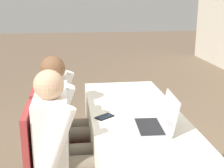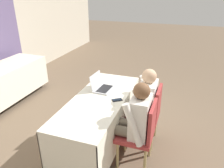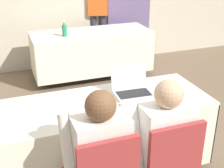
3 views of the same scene
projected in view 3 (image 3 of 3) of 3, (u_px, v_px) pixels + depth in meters
name	position (u px, v px, depth m)	size (l,w,h in m)	color
conference_table_near	(105.00, 121.00, 2.73)	(1.84, 0.71, 0.74)	silver
conference_table_far	(92.00, 43.00, 4.85)	(1.84, 0.71, 0.74)	silver
laptop	(132.00, 89.00, 2.79)	(0.35, 0.30, 0.24)	#B7B7BC
cell_phone	(119.00, 115.00, 2.45)	(0.14, 0.15, 0.01)	black
paper_beside_laptop	(144.00, 98.00, 2.73)	(0.26, 0.33, 0.00)	white
paper_centre_table	(63.00, 103.00, 2.64)	(0.32, 0.36, 0.00)	white
water_bottle	(64.00, 29.00, 4.51)	(0.07, 0.07, 0.23)	#288456
chair_near_right	(165.00, 165.00, 2.26)	(0.44, 0.44, 0.91)	tan
person_checkered_shirt	(98.00, 153.00, 2.14)	(0.50, 0.52, 1.17)	#665B4C
person_white_shirt	(160.00, 139.00, 2.28)	(0.50, 0.52, 1.17)	#665B4C
person_red_shirt	(97.00, 11.00, 5.37)	(0.38, 0.28, 1.59)	#33333D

